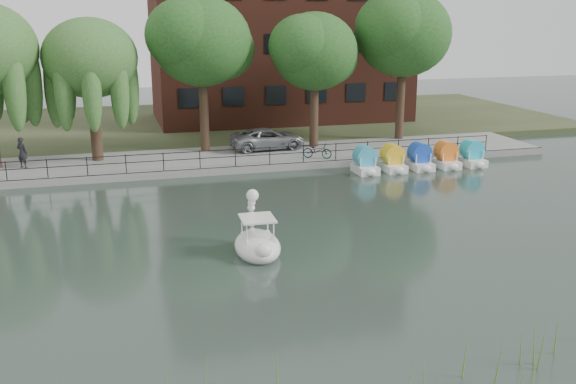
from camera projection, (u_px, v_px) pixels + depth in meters
name	position (u px, v px, depth m)	size (l,w,h in m)	color
ground_plane	(304.00, 254.00, 24.02)	(120.00, 120.00, 0.00)	#3F4D48
promenade	(227.00, 159.00, 38.82)	(40.00, 6.00, 0.40)	gray
kerb	(236.00, 170.00, 36.08)	(40.00, 0.25, 0.40)	gray
land_strip	(196.00, 123.00, 51.82)	(60.00, 22.00, 0.36)	#47512D
railing	(235.00, 153.00, 36.01)	(32.00, 0.05, 1.00)	black
apartment_building	(279.00, 5.00, 51.15)	(20.00, 10.07, 18.00)	#4C1E16
willow_mid	(90.00, 59.00, 36.19)	(5.32, 5.32, 8.15)	#473323
broadleaf_center	(202.00, 42.00, 38.58)	(6.00, 6.00, 9.25)	#473323
broadleaf_right	(315.00, 52.00, 40.11)	(5.40, 5.40, 8.32)	#473323
broadleaf_far	(404.00, 34.00, 42.46)	(6.30, 6.30, 9.71)	#473323
minivan	(268.00, 137.00, 40.56)	(5.50, 2.53, 1.53)	gray
bicycle	(317.00, 150.00, 38.07)	(1.72, 0.60, 1.00)	gray
pedestrian	(22.00, 150.00, 35.55)	(0.71, 0.48, 1.98)	black
swan_boat	(257.00, 241.00, 23.92)	(1.79, 2.82, 2.27)	white
pedal_boat_row	(420.00, 159.00, 37.06)	(7.95, 1.70, 1.40)	white
reed_bank	(497.00, 358.00, 15.56)	(24.00, 2.40, 1.20)	#669938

